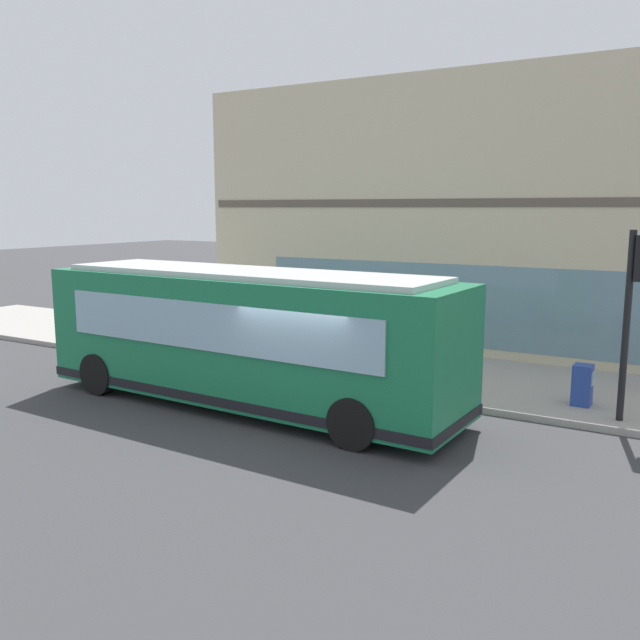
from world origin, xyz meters
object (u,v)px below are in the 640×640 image
object	(u,v)px
city_bus_nearside	(246,338)
pedestrian_near_hydrant	(380,340)
traffic_light_near_corner	(636,290)
newspaper_vending_box	(583,385)
pedestrian_by_light_pole	(205,322)

from	to	relation	value
city_bus_nearside	pedestrian_near_hydrant	xyz separation A→B (m)	(2.96, -1.89, -0.34)
traffic_light_near_corner	pedestrian_near_hydrant	size ratio (longest dim) A/B	2.11
newspaper_vending_box	pedestrian_by_light_pole	bearing A→B (deg)	88.61
pedestrian_near_hydrant	newspaper_vending_box	size ratio (longest dim) A/B	2.03
pedestrian_by_light_pole	newspaper_vending_box	size ratio (longest dim) A/B	1.73
city_bus_nearside	pedestrian_by_light_pole	size ratio (longest dim) A/B	6.49
traffic_light_near_corner	city_bus_nearside	bearing A→B (deg)	108.98
pedestrian_near_hydrant	pedestrian_by_light_pole	bearing A→B (deg)	83.89
pedestrian_near_hydrant	newspaper_vending_box	bearing A→B (deg)	-85.26
pedestrian_near_hydrant	newspaper_vending_box	xyz separation A→B (m)	(0.39, -4.71, -0.61)
newspaper_vending_box	traffic_light_near_corner	bearing A→B (deg)	-127.08
pedestrian_by_light_pole	pedestrian_near_hydrant	xyz separation A→B (m)	(-0.65, -6.09, 0.17)
city_bus_nearside	traffic_light_near_corner	world-z (taller)	traffic_light_near_corner
city_bus_nearside	traffic_light_near_corner	bearing A→B (deg)	-71.02
pedestrian_near_hydrant	newspaper_vending_box	distance (m)	4.76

